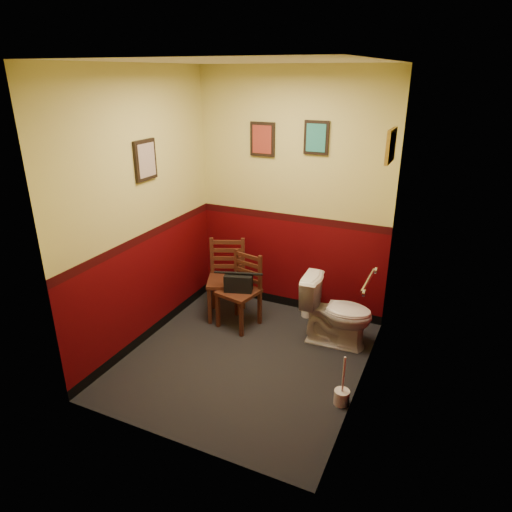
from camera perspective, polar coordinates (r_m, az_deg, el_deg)
The scene contains 17 objects.
floor at distance 4.61m, azimuth -1.33°, elevation -12.69°, with size 2.20×2.40×0.00m, color black.
ceiling at distance 3.78m, azimuth -1.72°, elevation 23.18°, with size 2.20×2.40×0.00m, color silver.
wall_back at distance 5.05m, azimuth 4.53°, elevation 7.38°, with size 2.20×2.70×0.00m, color #4B0407.
wall_front at distance 3.04m, azimuth -11.49°, elevation -3.25°, with size 2.20×2.70×0.00m, color #4B0407.
wall_left at distance 4.56m, azimuth -14.05°, elevation 5.17°, with size 2.40×2.70×0.00m, color #4B0407.
wall_right at distance 3.67m, azimuth 14.12°, elevation 1.03°, with size 2.40×2.70×0.00m, color #4B0407.
grab_bar at distance 4.06m, azimuth 13.88°, elevation -3.03°, with size 0.05×0.56×0.06m.
framed_print_back_a at distance 5.05m, azimuth 0.81°, elevation 14.38°, with size 0.28×0.04×0.36m.
framed_print_back_b at distance 4.83m, azimuth 7.55°, elevation 14.45°, with size 0.26×0.04×0.34m.
framed_print_left at distance 4.51m, azimuth -13.65°, elevation 11.57°, with size 0.04×0.30×0.38m.
framed_print_right at distance 4.08m, azimuth 16.48°, elevation 13.08°, with size 0.04×0.34×0.28m.
toilet at distance 4.74m, azimuth 10.06°, elevation -6.95°, with size 0.41×0.73×0.71m, color white.
toilet_brush at distance 4.10m, azimuth 10.66°, elevation -16.84°, with size 0.13×0.13×0.47m.
chair_left at distance 5.17m, azimuth -3.66°, elevation -2.91°, with size 0.54×0.54×0.89m.
chair_right at distance 4.98m, azimuth -1.92°, elevation -4.36°, with size 0.45×0.45×0.82m.
handbag at distance 4.90m, azimuth -2.20°, elevation -3.33°, with size 0.33×0.23×0.22m.
tp_stack at distance 5.24m, azimuth 7.05°, elevation -5.89°, with size 0.25×0.15×0.43m.
Camera 1 is at (1.67, -3.39, 2.63)m, focal length 32.00 mm.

